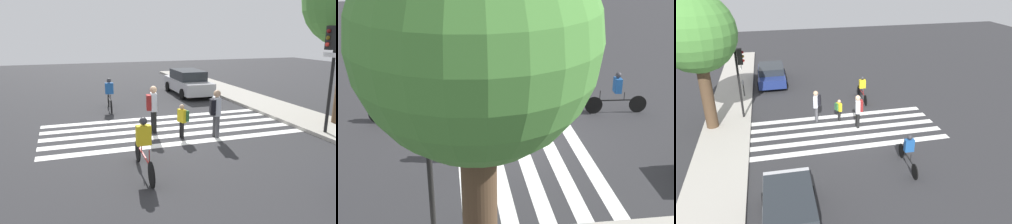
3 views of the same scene
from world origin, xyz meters
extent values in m
plane|color=#2D2D30|center=(0.00, 0.00, 0.00)|extent=(60.00, 60.00, 0.00)
cube|color=#ADA89E|center=(0.00, 6.25, 0.07)|extent=(36.00, 2.50, 0.14)
cube|color=white|center=(-1.83, 0.00, 0.00)|extent=(0.43, 10.00, 0.01)
cube|color=white|center=(-0.92, 0.00, 0.00)|extent=(0.43, 10.00, 0.01)
cube|color=white|center=(0.00, 0.00, 0.00)|extent=(0.43, 10.00, 0.01)
cube|color=white|center=(0.92, 0.00, 0.00)|extent=(0.43, 10.00, 0.01)
cube|color=white|center=(1.83, 0.00, 0.00)|extent=(0.43, 10.00, 0.01)
cylinder|color=black|center=(2.71, 5.40, 2.14)|extent=(0.12, 0.12, 4.28)
cube|color=black|center=(2.71, 5.19, 3.66)|extent=(0.32, 0.26, 0.84)
cube|color=silver|center=(2.71, 5.19, 3.06)|extent=(0.60, 0.02, 0.16)
sphere|color=#590F0F|center=(2.71, 5.03, 3.89)|extent=(0.15, 0.15, 0.15)
sphere|color=#59470F|center=(2.71, 5.03, 3.66)|extent=(0.15, 0.15, 0.15)
sphere|color=red|center=(2.71, 5.03, 3.42)|extent=(0.15, 0.15, 0.15)
cylinder|color=black|center=(6.03, 5.49, 0.49)|extent=(0.06, 0.06, 0.97)
cylinder|color=gray|center=(6.03, 5.49, 1.08)|extent=(0.15, 0.15, 0.22)
sphere|color=gray|center=(6.03, 5.49, 1.19)|extent=(0.14, 0.14, 0.14)
cylinder|color=#4C3826|center=(1.81, 6.97, 1.85)|extent=(0.62, 0.62, 3.70)
sphere|color=#478438|center=(1.81, 6.97, 5.15)|extent=(3.88, 3.88, 3.88)
cylinder|color=black|center=(0.13, -0.69, 0.44)|extent=(0.16, 0.16, 0.88)
cylinder|color=black|center=(0.36, -0.69, 0.44)|extent=(0.16, 0.16, 0.88)
cube|color=silver|center=(0.24, -0.69, 1.22)|extent=(0.54, 0.32, 0.69)
sphere|color=tan|center=(0.24, -0.69, 1.71)|extent=(0.27, 0.27, 0.27)
cube|color=maroon|center=(0.28, -0.90, 1.22)|extent=(0.41, 0.25, 0.58)
cylinder|color=black|center=(1.16, 0.10, 0.30)|extent=(0.11, 0.11, 0.61)
cylinder|color=black|center=(1.32, 0.10, 0.30)|extent=(0.11, 0.11, 0.61)
cube|color=yellow|center=(1.24, 0.10, 0.85)|extent=(0.39, 0.27, 0.48)
sphere|color=tan|center=(1.24, 0.10, 1.18)|extent=(0.19, 0.19, 0.19)
cube|color=#2D6638|center=(1.29, 0.24, 0.85)|extent=(0.29, 0.21, 0.40)
cylinder|color=#4C4C51|center=(1.44, 1.36, 0.43)|extent=(0.16, 0.16, 0.85)
cylinder|color=#4C4C51|center=(1.66, 1.36, 0.43)|extent=(0.16, 0.16, 0.85)
cube|color=silver|center=(1.55, 1.36, 1.19)|extent=(0.54, 0.34, 0.68)
sphere|color=tan|center=(1.55, 1.36, 1.66)|extent=(0.27, 0.27, 0.27)
cube|color=black|center=(1.60, 1.17, 1.19)|extent=(0.41, 0.26, 0.57)
cylinder|color=black|center=(4.78, -2.03, 0.34)|extent=(0.68, 0.06, 0.68)
cylinder|color=black|center=(2.98, -1.97, 0.34)|extent=(0.68, 0.06, 0.68)
cube|color=maroon|center=(3.88, -2.00, 0.53)|extent=(1.52, 0.09, 0.04)
cylinder|color=maroon|center=(3.57, -1.99, 0.69)|extent=(0.03, 0.03, 0.32)
cylinder|color=maroon|center=(4.55, -2.02, 0.73)|extent=(0.03, 0.03, 0.40)
cube|color=yellow|center=(3.88, -2.00, 1.12)|extent=(0.25, 0.41, 0.55)
sphere|color=#333338|center=(3.88, -2.00, 1.52)|extent=(0.22, 0.22, 0.22)
cylinder|color=black|center=(-3.18, -1.84, 0.33)|extent=(0.67, 0.08, 0.67)
cylinder|color=black|center=(-4.87, -1.74, 0.33)|extent=(0.67, 0.08, 0.67)
cube|color=black|center=(-4.03, -1.79, 0.52)|extent=(1.44, 0.12, 0.04)
cylinder|color=black|center=(-4.32, -1.78, 0.68)|extent=(0.03, 0.03, 0.32)
cylinder|color=black|center=(-3.39, -1.83, 0.72)|extent=(0.03, 0.03, 0.40)
cube|color=#1E5199|center=(-4.03, -1.79, 1.11)|extent=(0.26, 0.41, 0.55)
sphere|color=#333338|center=(-4.03, -1.79, 1.51)|extent=(0.22, 0.22, 0.22)
cube|color=#B7B7BC|center=(-6.76, 3.48, 0.61)|extent=(4.69, 1.81, 0.71)
cube|color=#23282D|center=(-6.76, 3.48, 1.26)|extent=(2.59, 1.63, 0.57)
cylinder|color=black|center=(-5.30, 4.30, 0.32)|extent=(0.64, 0.21, 0.64)
cylinder|color=black|center=(-5.33, 2.61, 0.32)|extent=(0.64, 0.21, 0.64)
cube|color=navy|center=(8.69, 3.61, 0.57)|extent=(4.49, 1.89, 0.62)
cube|color=#23282D|center=(8.69, 3.61, 1.11)|extent=(2.47, 1.74, 0.47)
cylinder|color=black|center=(10.08, 4.53, 0.32)|extent=(0.64, 0.20, 0.64)
cylinder|color=black|center=(10.07, 2.69, 0.32)|extent=(0.64, 0.20, 0.64)
cylinder|color=black|center=(7.30, 4.54, 0.32)|extent=(0.64, 0.20, 0.64)
cylinder|color=black|center=(7.30, 2.69, 0.32)|extent=(0.64, 0.20, 0.64)
camera|label=1|loc=(12.18, -4.01, 3.88)|focal=35.00mm
camera|label=2|loc=(2.28, 13.92, 6.84)|focal=50.00mm
camera|label=3|loc=(-15.16, 3.67, 8.20)|focal=35.00mm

